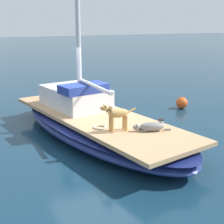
% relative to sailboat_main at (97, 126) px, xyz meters
% --- Properties ---
extents(ground_plane, '(120.00, 120.00, 0.00)m').
position_rel_sailboat_main_xyz_m(ground_plane, '(0.00, 0.00, -0.34)').
color(ground_plane, '#143347').
extents(sailboat_main, '(3.79, 7.57, 0.66)m').
position_rel_sailboat_main_xyz_m(sailboat_main, '(0.00, 0.00, 0.00)').
color(sailboat_main, navy).
rests_on(sailboat_main, ground).
extents(cabin_house, '(1.78, 2.44, 0.84)m').
position_rel_sailboat_main_xyz_m(cabin_house, '(-0.22, 1.10, 0.67)').
color(cabin_house, silver).
rests_on(cabin_house, sailboat_main).
extents(dog_grey, '(0.92, 0.45, 0.22)m').
position_rel_sailboat_main_xyz_m(dog_grey, '(0.64, -1.81, 0.43)').
color(dog_grey, gray).
rests_on(dog_grey, sailboat_main).
extents(dog_tan, '(0.94, 0.23, 0.70)m').
position_rel_sailboat_main_xyz_m(dog_tan, '(-0.10, -1.46, 0.75)').
color(dog_tan, tan).
rests_on(dog_tan, sailboat_main).
extents(deck_winch, '(0.16, 0.16, 0.21)m').
position_rel_sailboat_main_xyz_m(deck_winch, '(1.04, -1.66, 0.42)').
color(deck_winch, '#B7B7BC').
rests_on(deck_winch, sailboat_main).
extents(coiled_rope, '(0.32, 0.32, 0.04)m').
position_rel_sailboat_main_xyz_m(coiled_rope, '(-0.37, -1.08, 0.35)').
color(coiled_rope, beige).
rests_on(coiled_rope, sailboat_main).
extents(mooring_buoy, '(0.44, 0.44, 0.44)m').
position_rel_sailboat_main_xyz_m(mooring_buoy, '(4.16, 1.53, -0.12)').
color(mooring_buoy, '#E55119').
rests_on(mooring_buoy, ground).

